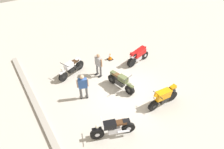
# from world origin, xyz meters

# --- Properties ---
(ground_plane) EXTENTS (40.00, 40.00, 0.00)m
(ground_plane) POSITION_xyz_m (0.00, 0.00, 0.00)
(ground_plane) COLOR #B7B2A8
(curb_edge) EXTENTS (14.00, 0.30, 0.15)m
(curb_edge) POSITION_xyz_m (0.00, 4.60, 0.07)
(curb_edge) COLOR #9C978F
(curb_edge) RESTS_ON ground
(motorcycle_black_cruiser) EXTENTS (0.97, 2.00, 1.09)m
(motorcycle_black_cruiser) POSITION_xyz_m (-1.89, 2.14, 0.52)
(motorcycle_black_cruiser) COLOR black
(motorcycle_black_cruiser) RESTS_ON ground
(motorcycle_red_sportbike) EXTENTS (0.70, 1.96, 1.14)m
(motorcycle_red_sportbike) POSITION_xyz_m (1.99, -2.49, 0.59)
(motorcycle_red_sportbike) COLOR black
(motorcycle_red_sportbike) RESTS_ON ground
(motorcycle_silver_cruiser) EXTENTS (0.93, 2.00, 1.09)m
(motorcycle_silver_cruiser) POSITION_xyz_m (3.24, 1.86, 0.52)
(motorcycle_silver_cruiser) COLOR black
(motorcycle_silver_cruiser) RESTS_ON ground
(motorcycle_orange_sportbike) EXTENTS (0.70, 1.95, 1.14)m
(motorcycle_orange_sportbike) POSITION_xyz_m (-1.75, -1.09, 0.59)
(motorcycle_orange_sportbike) COLOR black
(motorcycle_orange_sportbike) RESTS_ON ground
(motorcycle_olive_vintage) EXTENTS (1.94, 0.75, 1.07)m
(motorcycle_olive_vintage) POSITION_xyz_m (0.53, 0.01, 0.49)
(motorcycle_olive_vintage) COLOR black
(motorcycle_olive_vintage) RESTS_ON ground
(person_in_blue_shirt) EXTENTS (0.45, 0.62, 1.64)m
(person_in_blue_shirt) POSITION_xyz_m (0.97, 2.17, 0.93)
(person_in_blue_shirt) COLOR #59595B
(person_in_blue_shirt) RESTS_ON ground
(person_in_gray_shirt) EXTENTS (0.63, 0.39, 1.60)m
(person_in_gray_shirt) POSITION_xyz_m (2.25, 0.47, 0.90)
(person_in_gray_shirt) COLOR #59595B
(person_in_gray_shirt) RESTS_ON ground
(traffic_cone) EXTENTS (0.36, 0.36, 0.53)m
(traffic_cone) POSITION_xyz_m (3.34, -1.07, 0.26)
(traffic_cone) COLOR black
(traffic_cone) RESTS_ON ground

